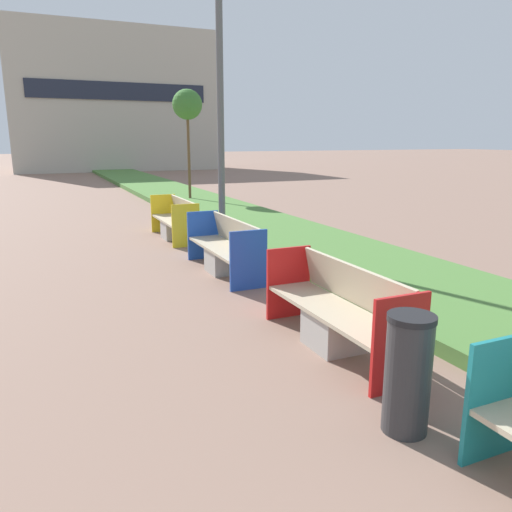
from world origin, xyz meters
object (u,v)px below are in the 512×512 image
litter_bin (408,374)px  street_lamp_post (220,62)px  bench_blue_frame (225,251)px  bench_red_frame (337,316)px  bench_yellow_frame (175,223)px  sapling_tree_far (187,106)px

litter_bin → street_lamp_post: (1.02, 7.02, 3.28)m
bench_blue_frame → street_lamp_post: bearing=71.5°
bench_red_frame → bench_blue_frame: 3.57m
bench_yellow_frame → sapling_tree_far: 7.43m
bench_red_frame → bench_yellow_frame: same height
bench_red_frame → bench_yellow_frame: bearing=90.0°
bench_blue_frame → bench_yellow_frame: size_ratio=1.11×
sapling_tree_far → bench_red_frame: bearing=-99.6°
bench_red_frame → litter_bin: 1.69m
bench_blue_frame → litter_bin: (-0.41, -5.21, 0.12)m
street_lamp_post → litter_bin: bearing=-98.2°
litter_bin → sapling_tree_far: 15.46m
street_lamp_post → bench_yellow_frame: bearing=111.8°
street_lamp_post → sapling_tree_far: (1.64, 7.92, -0.33)m
bench_red_frame → sapling_tree_far: bearing=80.4°
litter_bin → street_lamp_post: 7.82m
bench_blue_frame → street_lamp_post: street_lamp_post is taller
bench_yellow_frame → bench_red_frame: bearing=-90.0°
bench_blue_frame → litter_bin: 5.22m
bench_blue_frame → street_lamp_post: size_ratio=0.34×
bench_red_frame → street_lamp_post: (0.61, 5.39, 3.40)m
bench_red_frame → sapling_tree_far: sapling_tree_far is taller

